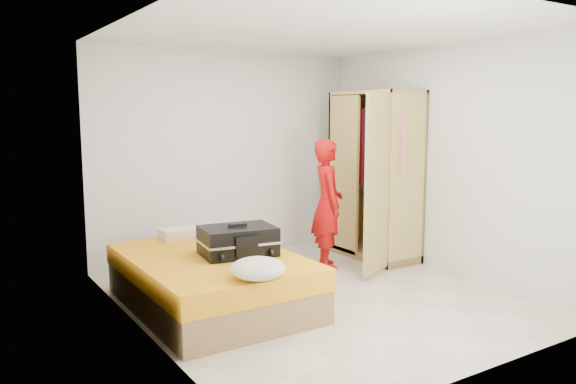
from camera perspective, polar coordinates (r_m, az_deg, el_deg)
room at (r=5.51m, az=3.29°, el=2.50°), size 4.00×4.02×2.60m
bed at (r=5.43m, az=-7.75°, el=-8.93°), size 1.42×2.02×0.50m
wardrobe at (r=7.10m, az=8.80°, el=1.19°), size 1.13×1.42×2.10m
person at (r=6.65m, az=4.03°, el=-1.22°), size 0.55×0.65×1.53m
suitcase at (r=5.33m, az=-5.12°, el=-4.97°), size 0.76×0.61×0.30m
round_cushion at (r=4.57m, az=-3.07°, el=-7.76°), size 0.45×0.45×0.17m
pillow at (r=6.16m, az=-10.14°, el=-4.07°), size 0.58×0.31×0.10m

